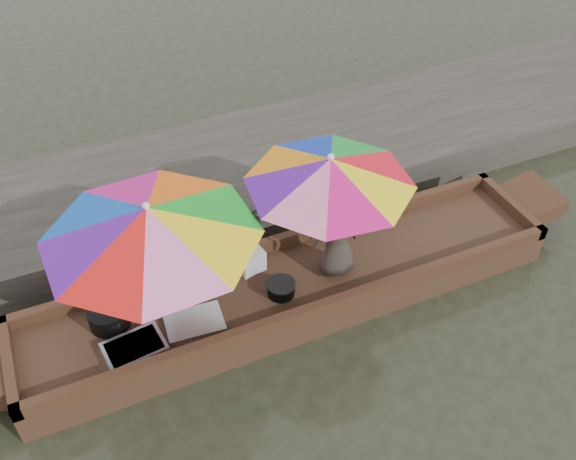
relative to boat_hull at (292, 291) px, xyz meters
name	(u,v)px	position (x,y,z in m)	size (l,w,h in m)	color
water	(292,301)	(0.00, 0.00, -0.17)	(80.00, 80.00, 0.00)	black
dock	(224,176)	(0.00, 2.20, 0.08)	(22.00, 2.20, 0.50)	#2D2B26
boat_hull	(292,291)	(0.00, 0.00, 0.00)	(5.97, 1.20, 0.35)	#352417
cooking_pot	(109,316)	(-1.94, 0.19, 0.28)	(0.42, 0.42, 0.22)	black
tray_crayfish	(135,349)	(-1.80, -0.26, 0.22)	(0.58, 0.40, 0.09)	silver
tray_scallop	(194,323)	(-1.16, -0.17, 0.21)	(0.58, 0.40, 0.06)	silver
charcoal_grill	(281,289)	(-0.19, -0.14, 0.24)	(0.29, 0.29, 0.14)	black
supply_bag	(251,260)	(-0.34, 0.34, 0.30)	(0.28, 0.22, 0.26)	silver
vendor	(338,234)	(0.51, -0.05, 0.71)	(0.53, 0.34, 1.07)	#332D27
umbrella_bow	(158,267)	(-1.40, 0.00, 0.95)	(2.05, 2.05, 1.55)	green
umbrella_stern	(328,216)	(0.40, 0.00, 0.95)	(1.73, 1.73, 1.55)	green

